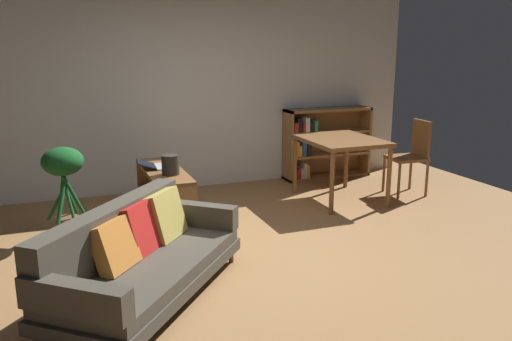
{
  "coord_description": "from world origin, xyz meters",
  "views": [
    {
      "loc": [
        -1.6,
        -4.24,
        1.94
      ],
      "look_at": [
        0.19,
        0.37,
        0.74
      ],
      "focal_mm": 36.49,
      "sensor_mm": 36.0,
      "label": 1
    }
  ],
  "objects": [
    {
      "name": "ground_plane",
      "position": [
        0.0,
        0.0,
        0.0
      ],
      "size": [
        8.16,
        8.16,
        0.0
      ],
      "primitive_type": "plane",
      "color": "#9E7042"
    },
    {
      "name": "back_wall_panel",
      "position": [
        0.0,
        2.7,
        1.35
      ],
      "size": [
        6.8,
        0.1,
        2.7
      ],
      "primitive_type": "cube",
      "color": "silver",
      "rests_on": "ground_plane"
    },
    {
      "name": "fabric_couch",
      "position": [
        -1.08,
        -0.37,
        0.34
      ],
      "size": [
        1.83,
        1.94,
        0.72
      ],
      "color": "brown",
      "rests_on": "ground_plane"
    },
    {
      "name": "media_console",
      "position": [
        -0.55,
        1.27,
        0.3
      ],
      "size": [
        0.4,
        1.31,
        0.61
      ],
      "color": "brown",
      "rests_on": "ground_plane"
    },
    {
      "name": "open_laptop",
      "position": [
        -0.58,
        1.39,
        0.64
      ],
      "size": [
        0.43,
        0.34,
        0.09
      ],
      "color": "silver",
      "rests_on": "media_console"
    },
    {
      "name": "desk_speaker",
      "position": [
        -0.52,
        1.02,
        0.72
      ],
      "size": [
        0.18,
        0.18,
        0.21
      ],
      "color": "#2D2823",
      "rests_on": "media_console"
    },
    {
      "name": "potted_floor_plant",
      "position": [
        -1.57,
        1.25,
        0.65
      ],
      "size": [
        0.42,
        0.42,
        0.94
      ],
      "color": "brown",
      "rests_on": "ground_plane"
    },
    {
      "name": "dining_table",
      "position": [
        1.72,
        1.37,
        0.71
      ],
      "size": [
        0.89,
        1.1,
        0.8
      ],
      "color": "brown",
      "rests_on": "ground_plane"
    },
    {
      "name": "dining_chair_near",
      "position": [
        2.75,
        1.28,
        0.55
      ],
      "size": [
        0.48,
        0.46,
        0.98
      ],
      "color": "brown",
      "rests_on": "ground_plane"
    },
    {
      "name": "bookshelf",
      "position": [
        2.04,
        2.51,
        0.52
      ],
      "size": [
        1.33,
        0.33,
        1.04
      ],
      "color": "olive",
      "rests_on": "ground_plane"
    }
  ]
}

